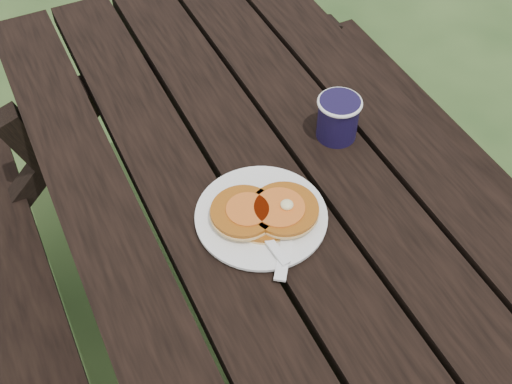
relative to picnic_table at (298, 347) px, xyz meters
name	(u,v)px	position (x,y,z in m)	size (l,w,h in m)	color
picnic_table	(298,347)	(0.00, 0.00, 0.00)	(1.36, 1.80, 0.75)	black
plate	(261,217)	(-0.05, 0.09, 0.39)	(0.23, 0.23, 0.01)	white
pancake_stack	(265,212)	(-0.05, 0.08, 0.41)	(0.18, 0.14, 0.04)	#AF5C13
knife	(287,237)	(-0.03, 0.02, 0.39)	(0.02, 0.18, 0.01)	white
fork	(269,241)	(-0.07, 0.02, 0.40)	(0.03, 0.16, 0.01)	white
coffee_cup	(338,116)	(0.18, 0.21, 0.43)	(0.09, 0.09, 0.09)	black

